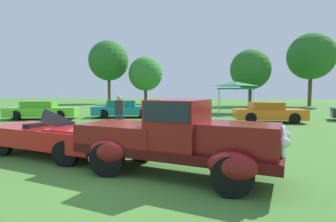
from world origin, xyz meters
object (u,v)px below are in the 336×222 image
(feature_pickup_truck, at_px, (175,137))
(canopy_tent_left_field, at_px, (235,85))
(neighbor_convertible, at_px, (56,135))
(show_car_teal, at_px, (124,109))
(show_car_orange, at_px, (268,112))
(show_car_lime, at_px, (42,110))
(spectator_near_truck, at_px, (119,112))

(feature_pickup_truck, height_order, canopy_tent_left_field, canopy_tent_left_field)
(neighbor_convertible, height_order, show_car_teal, neighbor_convertible)
(show_car_orange, bearing_deg, show_car_lime, -178.19)
(feature_pickup_truck, distance_m, spectator_near_truck, 7.02)
(neighbor_convertible, xyz_separation_m, show_car_orange, (8.00, 9.58, 0.02))
(show_car_lime, distance_m, show_car_teal, 5.48)
(show_car_orange, height_order, spectator_near_truck, spectator_near_truck)
(neighbor_convertible, relative_size, canopy_tent_left_field, 1.53)
(show_car_teal, bearing_deg, show_car_orange, -9.35)
(neighbor_convertible, distance_m, show_car_teal, 11.28)
(show_car_lime, relative_size, show_car_orange, 1.14)
(show_car_lime, bearing_deg, feature_pickup_truck, -45.05)
(show_car_orange, distance_m, spectator_near_truck, 9.10)
(neighbor_convertible, distance_m, canopy_tent_left_field, 17.53)
(show_car_teal, bearing_deg, spectator_near_truck, -73.45)
(show_car_lime, height_order, show_car_teal, same)
(feature_pickup_truck, height_order, show_car_teal, feature_pickup_truck)
(spectator_near_truck, distance_m, canopy_tent_left_field, 13.08)
(show_car_teal, xyz_separation_m, spectator_near_truck, (1.89, -6.38, 0.31))
(neighbor_convertible, relative_size, spectator_near_truck, 2.65)
(show_car_orange, bearing_deg, canopy_tent_left_field, 101.96)
(feature_pickup_truck, xyz_separation_m, spectator_near_truck, (-3.45, 6.11, 0.04))
(canopy_tent_left_field, bearing_deg, spectator_near_truck, -119.21)
(canopy_tent_left_field, bearing_deg, show_car_lime, -152.22)
(feature_pickup_truck, xyz_separation_m, show_car_orange, (4.28, 10.90, -0.27))
(neighbor_convertible, relative_size, show_car_lime, 0.94)
(show_car_lime, height_order, show_car_orange, same)
(spectator_near_truck, bearing_deg, show_car_teal, 106.55)
(feature_pickup_truck, relative_size, show_car_teal, 1.02)
(feature_pickup_truck, distance_m, show_car_orange, 11.72)
(show_car_teal, relative_size, canopy_tent_left_field, 1.61)
(feature_pickup_truck, xyz_separation_m, canopy_tent_left_field, (2.90, 17.46, 1.55))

